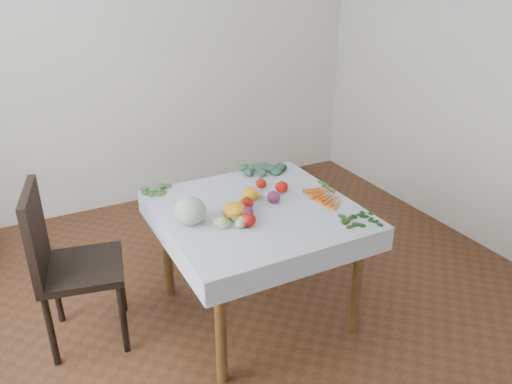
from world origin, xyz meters
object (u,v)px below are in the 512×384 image
at_px(table, 257,223).
at_px(heirloom_back, 251,194).
at_px(chair, 62,258).
at_px(carrot_bunch, 326,196).
at_px(cabbage, 190,211).

height_order(table, heirloom_back, heirloom_back).
xyz_separation_m(table, chair, (-1.09, 0.28, -0.08)).
xyz_separation_m(heirloom_back, carrot_bunch, (0.42, -0.19, -0.03)).
bearing_deg(heirloom_back, table, -99.93).
bearing_deg(carrot_bunch, chair, 167.05).
bearing_deg(chair, carrot_bunch, -12.95).
bearing_deg(table, heirloom_back, 80.07).
distance_m(cabbage, carrot_bunch, 0.86).
distance_m(heirloom_back, carrot_bunch, 0.46).
relative_size(table, carrot_bunch, 3.26).
xyz_separation_m(table, cabbage, (-0.41, 0.00, 0.18)).
distance_m(table, carrot_bunch, 0.46).
distance_m(chair, heirloom_back, 1.14).
bearing_deg(chair, table, -14.31).
relative_size(chair, cabbage, 5.67).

